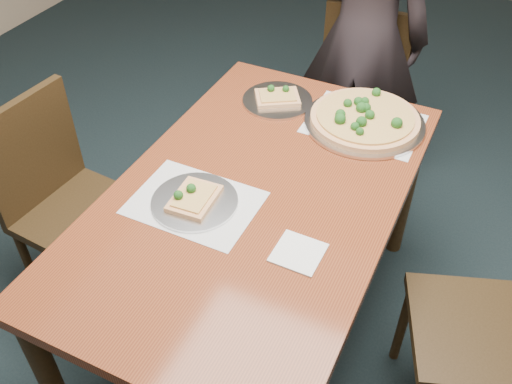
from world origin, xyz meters
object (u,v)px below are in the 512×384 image
at_px(dining_table, 256,212).
at_px(chair_right, 508,322).
at_px(chair_far, 354,95).
at_px(pizza_pan, 364,119).
at_px(chair_left, 63,196).
at_px(diner, 364,36).
at_px(slice_plate_far, 277,99).
at_px(slice_plate_near, 194,200).

bearing_deg(dining_table, chair_right, 2.10).
distance_m(chair_far, pizza_pan, 0.64).
bearing_deg(chair_left, pizza_pan, -52.41).
height_order(diner, slice_plate_far, diner).
height_order(chair_right, slice_plate_near, chair_right).
height_order(chair_left, slice_plate_near, chair_left).
bearing_deg(chair_left, chair_right, -80.64).
bearing_deg(chair_right, dining_table, -107.70).
xyz_separation_m(chair_far, chair_right, (0.85, -1.05, 0.00)).
xyz_separation_m(chair_left, chair_right, (1.64, 0.14, 0.00)).
bearing_deg(chair_left, slice_plate_far, -39.47).
xyz_separation_m(dining_table, slice_plate_near, (-0.16, -0.13, 0.11)).
bearing_deg(dining_table, slice_plate_far, 106.88).
bearing_deg(dining_table, diner, 89.70).
bearing_deg(slice_plate_near, diner, 82.63).
distance_m(pizza_pan, slice_plate_near, 0.75).
relative_size(chair_far, slice_plate_near, 3.25).
relative_size(dining_table, chair_far, 1.65).
height_order(chair_far, diner, diner).
relative_size(chair_left, slice_plate_near, 3.25).
bearing_deg(diner, slice_plate_far, 70.33).
distance_m(chair_far, chair_left, 1.42).
distance_m(diner, pizza_pan, 0.62).
xyz_separation_m(diner, pizza_pan, (0.19, -0.59, -0.03)).
bearing_deg(pizza_pan, diner, 108.24).
relative_size(slice_plate_near, slice_plate_far, 1.00).
bearing_deg(chair_right, diner, -161.67).
relative_size(chair_far, slice_plate_far, 3.25).
xyz_separation_m(dining_table, pizza_pan, (0.20, 0.53, 0.12)).
height_order(dining_table, diner, diner).
height_order(diner, pizza_pan, diner).
height_order(diner, slice_plate_near, diner).
bearing_deg(chair_far, chair_left, -123.87).
bearing_deg(pizza_pan, chair_left, -146.84).
xyz_separation_m(chair_left, diner, (0.78, 1.23, 0.29)).
bearing_deg(diner, chair_far, 87.23).
bearing_deg(pizza_pan, slice_plate_near, -118.22).
height_order(dining_table, slice_plate_far, slice_plate_far).
bearing_deg(diner, dining_table, 85.92).
bearing_deg(slice_plate_far, diner, 74.11).
xyz_separation_m(chair_right, pizza_pan, (-0.66, 0.50, 0.26)).
distance_m(dining_table, pizza_pan, 0.58).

